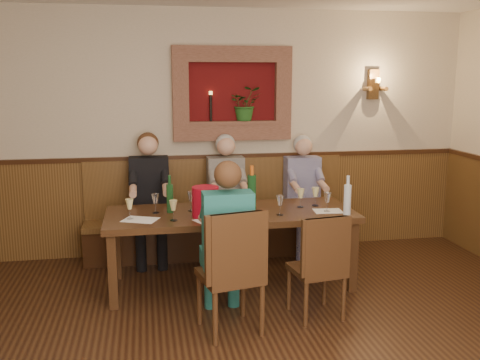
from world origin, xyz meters
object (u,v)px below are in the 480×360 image
(person_bench_right, at_px, (304,205))
(wine_bottle_green_a, at_px, (252,192))
(person_chair_front, at_px, (226,256))
(person_bench_left, at_px, (150,210))
(spittoon_bucket, at_px, (205,202))
(water_bottle, at_px, (347,199))
(chair_near_right, at_px, (317,287))
(dining_table, at_px, (231,219))
(chair_near_left, at_px, (231,296))
(person_bench_mid, at_px, (227,208))
(bench, at_px, (218,227))
(wine_bottle_green_b, at_px, (170,197))

(person_bench_right, height_order, wine_bottle_green_a, person_bench_right)
(person_chair_front, bearing_deg, person_bench_left, 110.50)
(spittoon_bucket, distance_m, water_bottle, 1.34)
(chair_near_right, bearing_deg, spittoon_bucket, 133.74)
(dining_table, bearing_deg, person_chair_front, -101.93)
(chair_near_left, xyz_separation_m, water_bottle, (1.23, 0.68, 0.60))
(water_bottle, bearing_deg, person_bench_left, 148.25)
(dining_table, distance_m, person_bench_left, 1.14)
(person_bench_mid, bearing_deg, dining_table, -96.20)
(bench, bearing_deg, person_bench_right, -5.99)
(dining_table, height_order, person_bench_left, person_bench_left)
(dining_table, distance_m, water_bottle, 1.14)
(chair_near_right, bearing_deg, chair_near_left, -177.57)
(person_bench_left, xyz_separation_m, wine_bottle_green_b, (0.19, -0.76, 0.30))
(spittoon_bucket, bearing_deg, person_bench_mid, 70.22)
(person_bench_left, distance_m, wine_bottle_green_a, 1.35)
(chair_near_left, bearing_deg, chair_near_right, -1.49)
(chair_near_left, xyz_separation_m, person_chair_front, (-0.00, 0.20, 0.27))
(water_bottle, bearing_deg, spittoon_bucket, 173.47)
(person_chair_front, bearing_deg, spittoon_bucket, 98.97)
(chair_near_left, relative_size, chair_near_right, 1.12)
(person_bench_mid, xyz_separation_m, person_chair_front, (-0.26, -1.62, -0.01))
(person_bench_left, bearing_deg, chair_near_left, -71.49)
(chair_near_right, height_order, water_bottle, water_bottle)
(dining_table, height_order, chair_near_left, chair_near_left)
(bench, bearing_deg, person_chair_front, -95.46)
(chair_near_right, relative_size, wine_bottle_green_a, 2.03)
(person_chair_front, bearing_deg, wine_bottle_green_a, 63.72)
(bench, height_order, chair_near_left, bench)
(person_bench_right, distance_m, wine_bottle_green_a, 1.24)
(chair_near_right, bearing_deg, person_bench_left, 121.44)
(bench, distance_m, wine_bottle_green_b, 1.19)
(dining_table, distance_m, chair_near_right, 1.11)
(bench, relative_size, chair_near_right, 3.25)
(person_bench_mid, bearing_deg, water_bottle, -49.28)
(water_bottle, bearing_deg, person_chair_front, -158.91)
(bench, xyz_separation_m, wine_bottle_green_a, (0.20, -0.99, 0.61))
(chair_near_left, relative_size, wine_bottle_green_b, 2.84)
(wine_bottle_green_b, bearing_deg, person_chair_front, -63.95)
(dining_table, bearing_deg, water_bottle, -15.72)
(bench, relative_size, person_chair_front, 2.16)
(bench, bearing_deg, water_bottle, -49.27)
(bench, height_order, water_bottle, water_bottle)
(chair_near_right, xyz_separation_m, person_bench_right, (0.38, 1.68, 0.30))
(bench, bearing_deg, wine_bottle_green_b, -123.80)
(dining_table, xyz_separation_m, spittoon_bucket, (-0.26, -0.15, 0.22))
(chair_near_left, height_order, wine_bottle_green_a, wine_bottle_green_a)
(person_bench_right, bearing_deg, wine_bottle_green_b, -154.12)
(person_bench_left, bearing_deg, person_bench_mid, 0.07)
(person_chair_front, xyz_separation_m, wine_bottle_green_a, (0.36, 0.74, 0.37))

